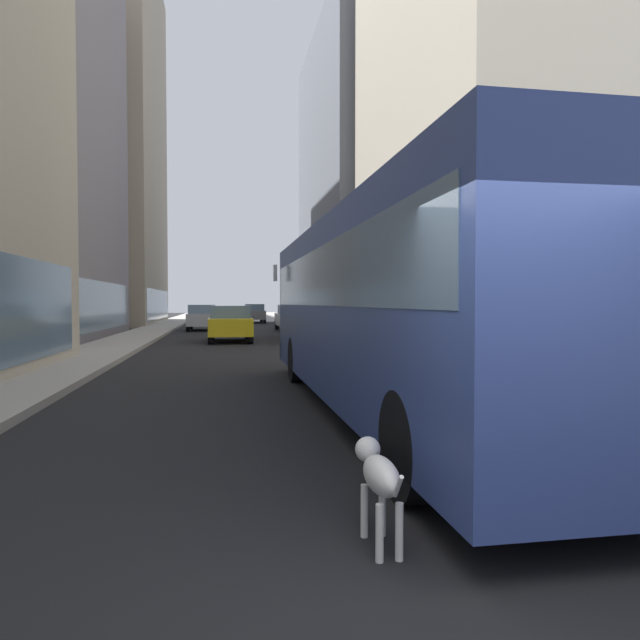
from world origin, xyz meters
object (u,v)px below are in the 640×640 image
object	(u,v)px
car_yellow_taxi	(230,323)
car_white_van	(293,318)
dalmatian_dog	(379,475)
transit_bus	(393,302)
car_grey_wagon	(254,313)
car_silver_sedan	(202,317)
box_truck	(315,305)

from	to	relation	value
car_yellow_taxi	car_white_van	xyz separation A→B (m)	(4.00, 9.08, 0.00)
car_yellow_taxi	dalmatian_dog	distance (m)	21.92
car_white_van	dalmatian_dog	bearing A→B (deg)	-95.97
transit_bus	dalmatian_dog	bearing A→B (deg)	-108.29
car_white_van	car_grey_wagon	size ratio (longest dim) A/B	0.90
transit_bus	car_white_van	distance (m)	26.09
car_white_van	car_silver_sedan	xyz separation A→B (m)	(-5.60, 1.59, -0.00)
car_yellow_taxi	box_truck	world-z (taller)	box_truck
car_white_van	box_truck	world-z (taller)	box_truck
car_yellow_taxi	dalmatian_dog	size ratio (longest dim) A/B	4.27
transit_bus	box_truck	world-z (taller)	same
car_grey_wagon	dalmatian_dog	xyz separation A→B (m)	(-1.64, -45.68, -0.31)
transit_bus	car_silver_sedan	bearing A→B (deg)	98.24
car_white_van	car_grey_wagon	distance (m)	14.78
car_yellow_taxi	car_white_van	world-z (taller)	same
transit_bus	car_silver_sedan	world-z (taller)	transit_bus
car_yellow_taxi	car_grey_wagon	xyz separation A→B (m)	(2.40, 23.77, 0.00)
car_white_van	dalmatian_dog	xyz separation A→B (m)	(-3.24, -30.98, -0.31)
car_silver_sedan	dalmatian_dog	world-z (taller)	car_silver_sedan
box_truck	car_white_van	bearing A→B (deg)	90.00
car_yellow_taxi	car_silver_sedan	world-z (taller)	same
car_white_van	car_silver_sedan	distance (m)	5.82
car_grey_wagon	car_silver_sedan	world-z (taller)	same
transit_bus	car_white_van	world-z (taller)	transit_bus
car_grey_wagon	car_silver_sedan	distance (m)	13.70
box_truck	car_grey_wagon	bearing A→B (deg)	93.96
box_truck	transit_bus	bearing A→B (deg)	-95.19
transit_bus	car_white_van	bearing A→B (deg)	86.48
car_white_van	dalmatian_dog	size ratio (longest dim) A/B	4.43
car_yellow_taxi	transit_bus	bearing A→B (deg)	-81.94
transit_bus	car_silver_sedan	xyz separation A→B (m)	(-4.00, 27.62, -0.96)
car_white_van	car_grey_wagon	world-z (taller)	same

